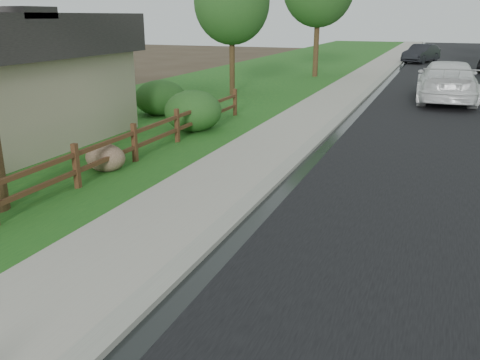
% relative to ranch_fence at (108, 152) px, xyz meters
% --- Properties ---
extents(road, '(8.00, 90.00, 0.02)m').
position_rel_ranch_fence_xyz_m(road, '(8.20, 28.60, -0.61)').
color(road, black).
rests_on(road, ground).
extents(curb, '(0.40, 90.00, 0.12)m').
position_rel_ranch_fence_xyz_m(curb, '(4.00, 28.60, -0.56)').
color(curb, gray).
rests_on(curb, ground).
extents(wet_gutter, '(0.50, 90.00, 0.00)m').
position_rel_ranch_fence_xyz_m(wet_gutter, '(4.35, 28.60, -0.60)').
color(wet_gutter, black).
rests_on(wet_gutter, road).
extents(sidewalk, '(2.20, 90.00, 0.10)m').
position_rel_ranch_fence_xyz_m(sidewalk, '(2.70, 28.60, -0.57)').
color(sidewalk, '#A89F92').
rests_on(sidewalk, ground).
extents(grass_strip, '(1.60, 90.00, 0.06)m').
position_rel_ranch_fence_xyz_m(grass_strip, '(0.80, 28.60, -0.59)').
color(grass_strip, '#164E1A').
rests_on(grass_strip, ground).
extents(lawn_near, '(9.00, 90.00, 0.04)m').
position_rel_ranch_fence_xyz_m(lawn_near, '(-4.40, 28.60, -0.60)').
color(lawn_near, '#164E1A').
rests_on(lawn_near, ground).
extents(ranch_fence, '(0.12, 16.92, 1.10)m').
position_rel_ranch_fence_xyz_m(ranch_fence, '(0.00, 0.00, 0.00)').
color(ranch_fence, '#462A17').
rests_on(ranch_fence, ground).
extents(white_suv, '(2.85, 6.50, 1.86)m').
position_rel_ranch_fence_xyz_m(white_suv, '(7.72, 15.39, 0.33)').
color(white_suv, white).
rests_on(white_suv, road).
extents(dark_car_far, '(3.03, 4.91, 1.53)m').
position_rel_ranch_fence_xyz_m(dark_car_far, '(5.60, 36.70, 0.17)').
color(dark_car_far, black).
rests_on(dark_car_far, road).
extents(boulder, '(1.26, 1.07, 0.72)m').
position_rel_ranch_fence_xyz_m(boulder, '(-0.30, 0.29, -0.26)').
color(boulder, brown).
rests_on(boulder, ground).
extents(shrub_c, '(2.14, 2.14, 1.42)m').
position_rel_ranch_fence_xyz_m(shrub_c, '(-0.34, 5.40, 0.09)').
color(shrub_c, '#1C4E1D').
rests_on(shrub_c, ground).
extents(shrub_d, '(2.13, 2.13, 1.40)m').
position_rel_ranch_fence_xyz_m(shrub_d, '(-2.90, 7.60, 0.08)').
color(shrub_d, '#1C4E1D').
rests_on(shrub_d, ground).
extents(tree_near_left, '(3.64, 3.64, 6.46)m').
position_rel_ranch_fence_xyz_m(tree_near_left, '(-2.30, 13.70, 3.82)').
color(tree_near_left, '#332615').
rests_on(tree_near_left, ground).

